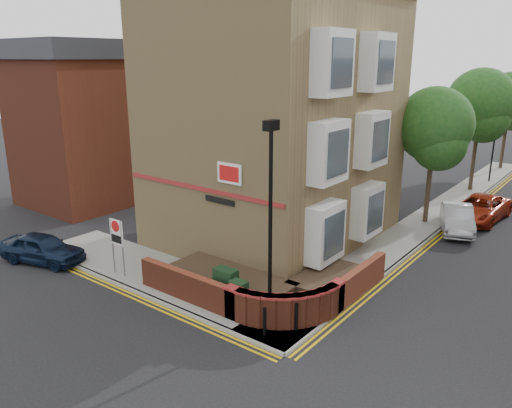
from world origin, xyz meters
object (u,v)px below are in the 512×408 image
(zone_sign, at_px, (117,237))
(navy_hatchback, at_px, (42,248))
(silver_car_near, at_px, (457,219))
(lamppost, at_px, (270,224))
(utility_cabinet_large, at_px, (226,286))

(zone_sign, relative_size, navy_hatchback, 0.62)
(zone_sign, relative_size, silver_car_near, 0.57)
(lamppost, distance_m, zone_sign, 6.85)
(lamppost, xyz_separation_m, silver_car_near, (2.00, 12.58, -2.71))
(utility_cabinet_large, bearing_deg, zone_sign, -170.31)
(zone_sign, bearing_deg, utility_cabinet_large, 9.69)
(utility_cabinet_large, relative_size, silver_car_near, 0.31)
(silver_car_near, bearing_deg, utility_cabinet_large, -128.85)
(lamppost, height_order, utility_cabinet_large, lamppost)
(navy_hatchback, bearing_deg, lamppost, -98.08)
(silver_car_near, bearing_deg, zone_sign, -144.42)
(lamppost, relative_size, utility_cabinet_large, 5.25)
(lamppost, bearing_deg, navy_hatchback, -170.59)
(lamppost, height_order, navy_hatchback, lamppost)
(navy_hatchback, distance_m, silver_car_near, 18.82)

